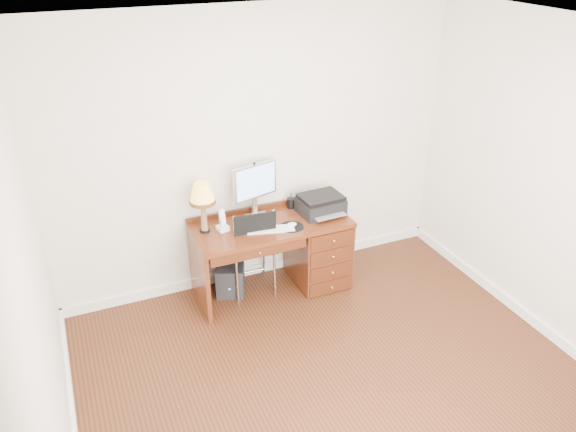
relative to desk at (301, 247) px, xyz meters
name	(u,v)px	position (x,y,z in m)	size (l,w,h in m)	color
ground	(336,380)	(-0.32, -1.40, -0.41)	(4.00, 4.00, 0.00)	#35190C
room_shell	(304,329)	(-0.32, -0.77, -0.36)	(4.00, 4.00, 4.00)	silver
desk	(301,247)	(0.00, 0.00, 0.00)	(1.50, 0.67, 0.75)	#5C2713
monitor	(256,184)	(-0.40, 0.20, 0.68)	(0.46, 0.21, 0.54)	silver
keyboard	(271,229)	(-0.38, -0.13, 0.35)	(0.44, 0.13, 0.02)	white
mouse_pad	(292,226)	(-0.17, -0.15, 0.35)	(0.23, 0.23, 0.05)	black
printer	(321,204)	(0.21, 0.01, 0.43)	(0.44, 0.35, 0.19)	black
leg_lamp	(202,196)	(-0.94, 0.10, 0.70)	(0.24, 0.24, 0.49)	black
phone	(223,224)	(-0.78, 0.05, 0.40)	(0.12, 0.12, 0.21)	white
pen_cup	(291,203)	(-0.02, 0.22, 0.39)	(0.08, 0.08, 0.10)	black
chair	(252,242)	(-0.51, 0.02, 0.16)	(0.47, 0.48, 0.94)	black
equipment_box	(230,279)	(-0.72, 0.10, -0.26)	(0.27, 0.27, 0.31)	black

